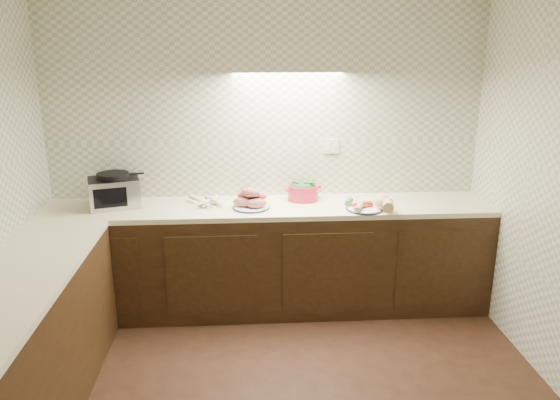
{
  "coord_description": "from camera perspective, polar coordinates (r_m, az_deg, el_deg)",
  "views": [
    {
      "loc": [
        -0.17,
        -2.69,
        2.22
      ],
      "look_at": [
        0.08,
        1.25,
        1.02
      ],
      "focal_mm": 35.0,
      "sensor_mm": 36.0,
      "label": 1
    }
  ],
  "objects": [
    {
      "name": "toaster_oven",
      "position": [
        4.53,
        -16.93,
        0.91
      ],
      "size": [
        0.45,
        0.39,
        0.27
      ],
      "rotation": [
        0.0,
        0.0,
        0.28
      ],
      "color": "black",
      "rests_on": "counter"
    },
    {
      "name": "parsnip_pile",
      "position": [
        4.44,
        -7.82,
        -0.13
      ],
      "size": [
        0.32,
        0.31,
        0.07
      ],
      "color": "beige",
      "rests_on": "counter"
    },
    {
      "name": "onion_bowl",
      "position": [
        4.49,
        -3.11,
        0.44
      ],
      "size": [
        0.16,
        0.16,
        0.13
      ],
      "color": "black",
      "rests_on": "counter"
    },
    {
      "name": "dutch_oven",
      "position": [
        4.53,
        2.42,
        1.07
      ],
      "size": [
        0.32,
        0.32,
        0.18
      ],
      "rotation": [
        0.0,
        0.0,
        0.34
      ],
      "color": "red",
      "rests_on": "counter"
    },
    {
      "name": "veg_plate",
      "position": [
        4.33,
        9.64,
        -0.44
      ],
      "size": [
        0.39,
        0.33,
        0.13
      ],
      "rotation": [
        0.0,
        0.0,
        -0.38
      ],
      "color": "#191E42",
      "rests_on": "counter"
    },
    {
      "name": "room",
      "position": [
        2.76,
        -0.01,
        4.5
      ],
      "size": [
        3.6,
        3.6,
        2.6
      ],
      "color": "black",
      "rests_on": "ground"
    },
    {
      "name": "counter",
      "position": [
        3.84,
        -11.08,
        -10.88
      ],
      "size": [
        3.6,
        3.6,
        0.9
      ],
      "color": "black",
      "rests_on": "ground"
    },
    {
      "name": "sweet_potato_plate",
      "position": [
        4.32,
        -3.03,
        -0.05
      ],
      "size": [
        0.3,
        0.29,
        0.17
      ],
      "rotation": [
        0.0,
        0.0,
        -0.28
      ],
      "color": "#191E42",
      "rests_on": "counter"
    }
  ]
}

